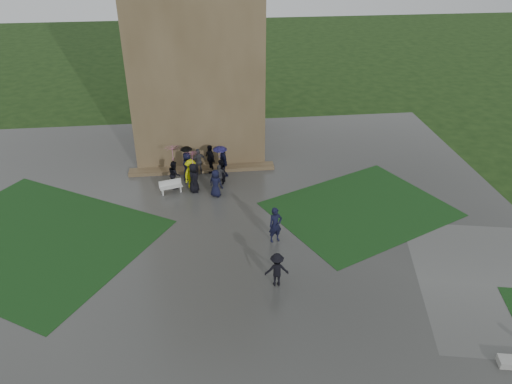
{
  "coord_description": "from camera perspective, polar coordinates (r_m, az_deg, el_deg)",
  "views": [
    {
      "loc": [
        0.24,
        -17.38,
        14.33
      ],
      "look_at": [
        2.81,
        5.48,
        1.2
      ],
      "focal_mm": 35.0,
      "sensor_mm": 36.0,
      "label": 1
    }
  ],
  "objects": [
    {
      "name": "ground",
      "position": [
        22.52,
        -5.65,
        -9.96
      ],
      "size": [
        120.0,
        120.0,
        0.0
      ],
      "primitive_type": "plane",
      "color": "black"
    },
    {
      "name": "plaza",
      "position": [
        24.09,
        -5.77,
        -6.92
      ],
      "size": [
        34.0,
        34.0,
        0.02
      ],
      "primitive_type": "cube",
      "color": "#373734",
      "rests_on": "ground"
    },
    {
      "name": "lawn_inset_left",
      "position": [
        27.17,
        -24.16,
        -5.02
      ],
      "size": [
        14.1,
        13.46,
        0.01
      ],
      "primitive_type": "cube",
      "rotation": [
        0.0,
        0.0,
        -0.56
      ],
      "color": "#123313",
      "rests_on": "plaza"
    },
    {
      "name": "lawn_inset_right",
      "position": [
        27.81,
        11.84,
        -1.94
      ],
      "size": [
        11.12,
        10.15,
        0.01
      ],
      "primitive_type": "cube",
      "rotation": [
        0.0,
        0.0,
        0.44
      ],
      "color": "#123313",
      "rests_on": "plaza"
    },
    {
      "name": "tower",
      "position": [
        32.81,
        -7.2,
        20.16
      ],
      "size": [
        8.0,
        8.0,
        18.0
      ],
      "primitive_type": "cube",
      "color": "brown",
      "rests_on": "ground"
    },
    {
      "name": "tower_plinth",
      "position": [
        31.37,
        -6.17,
        2.63
      ],
      "size": [
        9.0,
        0.8,
        0.22
      ],
      "primitive_type": "cube",
      "color": "brown",
      "rests_on": "plaza"
    },
    {
      "name": "bench",
      "position": [
        29.07,
        -9.71,
        0.64
      ],
      "size": [
        1.36,
        0.73,
        0.75
      ],
      "rotation": [
        0.0,
        0.0,
        0.27
      ],
      "color": "silver",
      "rests_on": "plaza"
    },
    {
      "name": "visitor_cluster",
      "position": [
        29.49,
        -6.35,
        2.97
      ],
      "size": [
        3.9,
        4.07,
        2.63
      ],
      "color": "black",
      "rests_on": "plaza"
    },
    {
      "name": "pedestrian_mid",
      "position": [
        24.26,
        2.23,
        -3.77
      ],
      "size": [
        0.78,
        0.62,
        1.86
      ],
      "primitive_type": "imported",
      "rotation": [
        0.0,
        0.0,
        0.3
      ],
      "color": "black",
      "rests_on": "plaza"
    },
    {
      "name": "pedestrian_near",
      "position": [
        21.67,
        2.4,
        -8.86
      ],
      "size": [
        1.05,
        0.56,
        1.61
      ],
      "primitive_type": "imported",
      "rotation": [
        0.0,
        0.0,
        3.12
      ],
      "color": "black",
      "rests_on": "plaza"
    }
  ]
}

